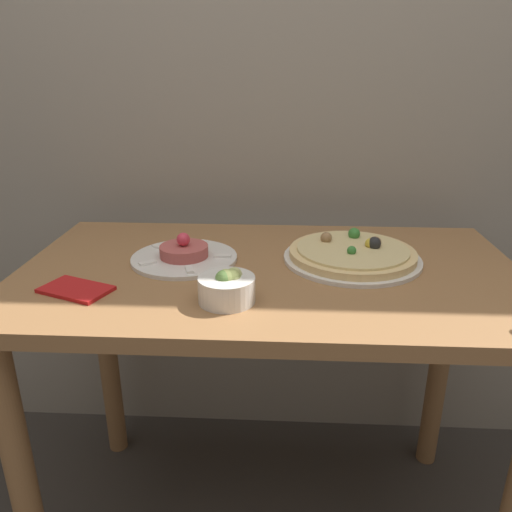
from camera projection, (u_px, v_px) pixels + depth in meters
back_wall at (276, 42)px, 1.42m from camera, size 8.00×0.05×2.60m
dining_table at (269, 317)px, 1.21m from camera, size 1.17×0.67×0.79m
pizza_plate at (353, 254)px, 1.20m from camera, size 0.33×0.33×0.06m
tartare_plate at (184, 255)px, 1.21m from camera, size 0.26×0.26×0.07m
small_bowl at (227, 286)px, 0.99m from camera, size 0.11×0.11×0.07m
napkin at (76, 289)px, 1.04m from camera, size 0.17×0.13×0.01m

